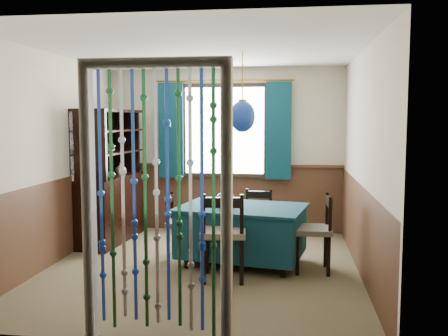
# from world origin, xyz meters

# --- Properties ---
(floor) EXTENTS (4.00, 4.00, 0.00)m
(floor) POSITION_xyz_m (0.00, 0.00, 0.00)
(floor) COLOR brown
(floor) RESTS_ON ground
(ceiling) EXTENTS (4.00, 4.00, 0.00)m
(ceiling) POSITION_xyz_m (0.00, 0.00, 2.50)
(ceiling) COLOR silver
(ceiling) RESTS_ON ground
(wall_back) EXTENTS (3.60, 0.00, 3.60)m
(wall_back) POSITION_xyz_m (0.00, 2.00, 1.25)
(wall_back) COLOR beige
(wall_back) RESTS_ON ground
(wall_front) EXTENTS (3.60, 0.00, 3.60)m
(wall_front) POSITION_xyz_m (0.00, -2.00, 1.25)
(wall_front) COLOR beige
(wall_front) RESTS_ON ground
(wall_left) EXTENTS (0.00, 4.00, 4.00)m
(wall_left) POSITION_xyz_m (-1.80, 0.00, 1.25)
(wall_left) COLOR beige
(wall_left) RESTS_ON ground
(wall_right) EXTENTS (0.00, 4.00, 4.00)m
(wall_right) POSITION_xyz_m (1.80, 0.00, 1.25)
(wall_right) COLOR beige
(wall_right) RESTS_ON ground
(wainscot_back) EXTENTS (3.60, 0.00, 3.60)m
(wainscot_back) POSITION_xyz_m (0.00, 1.99, 0.50)
(wainscot_back) COLOR #462A1A
(wainscot_back) RESTS_ON ground
(wainscot_front) EXTENTS (3.60, 0.00, 3.60)m
(wainscot_front) POSITION_xyz_m (0.00, -1.99, 0.50)
(wainscot_front) COLOR #462A1A
(wainscot_front) RESTS_ON ground
(wainscot_left) EXTENTS (0.00, 4.00, 4.00)m
(wainscot_left) POSITION_xyz_m (-1.79, 0.00, 0.50)
(wainscot_left) COLOR #462A1A
(wainscot_left) RESTS_ON ground
(wainscot_right) EXTENTS (0.00, 4.00, 4.00)m
(wainscot_right) POSITION_xyz_m (1.79, 0.00, 0.50)
(wainscot_right) COLOR #462A1A
(wainscot_right) RESTS_ON ground
(window) EXTENTS (1.32, 0.12, 1.42)m
(window) POSITION_xyz_m (0.00, 1.95, 1.55)
(window) COLOR black
(window) RESTS_ON wall_back
(doorway) EXTENTS (1.16, 0.12, 2.18)m
(doorway) POSITION_xyz_m (0.00, -1.94, 1.05)
(doorway) COLOR silver
(doorway) RESTS_ON ground
(dining_table) EXTENTS (1.61, 1.25, 0.70)m
(dining_table) POSITION_xyz_m (0.44, 0.22, 0.41)
(dining_table) COLOR #0C3241
(dining_table) RESTS_ON floor
(chair_near) EXTENTS (0.51, 0.49, 0.96)m
(chair_near) POSITION_xyz_m (0.30, -0.41, 0.51)
(chair_near) COLOR black
(chair_near) RESTS_ON floor
(chair_far) EXTENTS (0.43, 0.41, 0.80)m
(chair_far) POSITION_xyz_m (0.58, 0.80, 0.43)
(chair_far) COLOR black
(chair_far) RESTS_ON floor
(chair_left) EXTENTS (0.40, 0.42, 0.80)m
(chair_left) POSITION_xyz_m (-0.35, 0.42, 0.43)
(chair_left) COLOR black
(chair_left) RESTS_ON floor
(chair_right) EXTENTS (0.43, 0.45, 0.89)m
(chair_right) POSITION_xyz_m (1.29, 0.04, 0.47)
(chair_right) COLOR black
(chair_right) RESTS_ON floor
(sideboard) EXTENTS (0.60, 1.46, 1.86)m
(sideboard) POSITION_xyz_m (-1.53, 1.14, 0.64)
(sideboard) COLOR black
(sideboard) RESTS_ON floor
(pendant_lamp) EXTENTS (0.29, 0.29, 0.92)m
(pendant_lamp) POSITION_xyz_m (0.44, 0.22, 1.76)
(pendant_lamp) COLOR olive
(pendant_lamp) RESTS_ON ceiling
(vase_table) EXTENTS (0.23, 0.23, 0.22)m
(vase_table) POSITION_xyz_m (0.25, 0.19, 0.80)
(vase_table) COLOR navy
(vase_table) RESTS_ON dining_table
(bowl_shelf) EXTENTS (0.22, 0.22, 0.05)m
(bowl_shelf) POSITION_xyz_m (-1.47, 0.92, 1.30)
(bowl_shelf) COLOR beige
(bowl_shelf) RESTS_ON sideboard
(vase_sideboard) EXTENTS (0.22, 0.22, 0.18)m
(vase_sideboard) POSITION_xyz_m (-1.47, 1.43, 1.02)
(vase_sideboard) COLOR beige
(vase_sideboard) RESTS_ON sideboard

